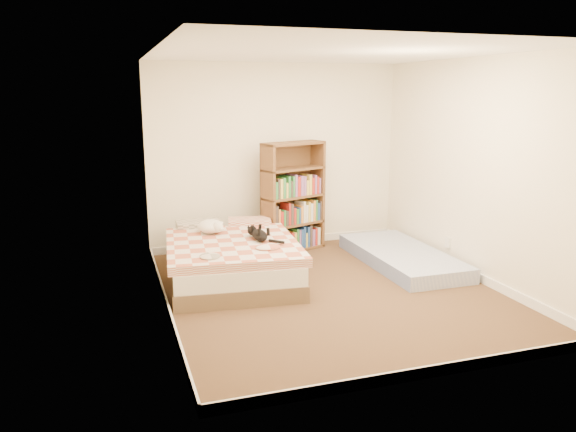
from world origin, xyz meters
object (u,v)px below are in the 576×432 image
object	(u,v)px
bed	(231,257)
white_dog	(212,226)
bookshelf	(293,211)
floor_mattress	(402,257)
black_cat	(259,234)

from	to	relation	value
bed	white_dog	distance (m)	0.46
bookshelf	floor_mattress	bearing A→B (deg)	-63.23
bed	black_cat	xyz separation A→B (m)	(0.30, -0.16, 0.29)
bookshelf	black_cat	distance (m)	1.30
bookshelf	black_cat	size ratio (longest dim) A/B	2.46
bookshelf	white_dog	bearing A→B (deg)	-173.82
bookshelf	floor_mattress	xyz separation A→B (m)	(1.10, -1.04, -0.46)
bookshelf	black_cat	bearing A→B (deg)	-145.57
floor_mattress	bookshelf	bearing A→B (deg)	136.78
bookshelf	white_dog	world-z (taller)	bookshelf
black_cat	white_dog	size ratio (longest dim) A/B	1.48
bookshelf	white_dog	xyz separation A→B (m)	(-1.22, -0.59, 0.01)
white_dog	floor_mattress	bearing A→B (deg)	5.71
bookshelf	floor_mattress	world-z (taller)	bookshelf
floor_mattress	black_cat	size ratio (longest dim) A/B	3.26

